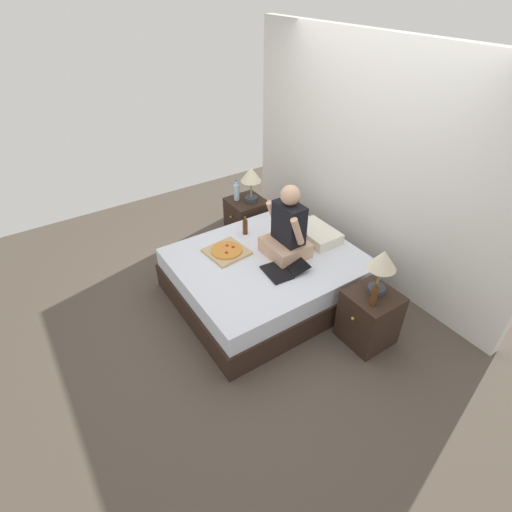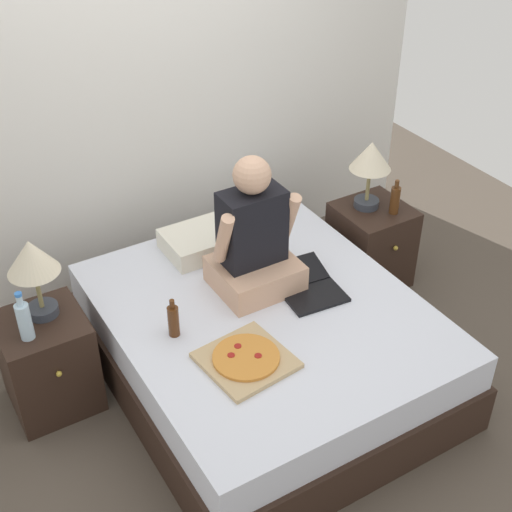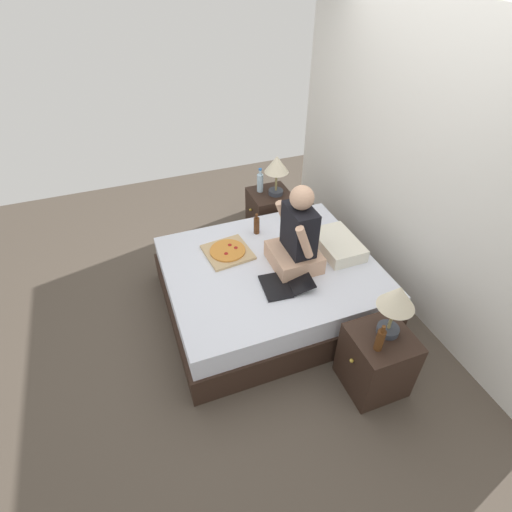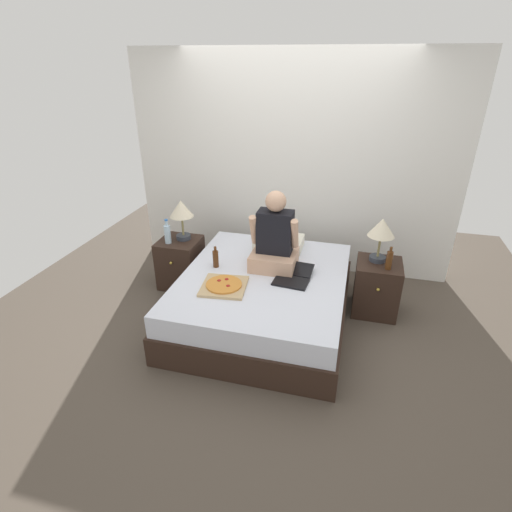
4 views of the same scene
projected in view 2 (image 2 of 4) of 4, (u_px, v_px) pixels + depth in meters
ground_plane at (264, 375)px, 4.08m from camera, size 5.81×5.81×0.00m
wall_back at (153, 94)px, 4.29m from camera, size 3.81×0.12×2.50m
bed at (265, 343)px, 3.94m from camera, size 1.60×1.89×0.50m
nightstand_left at (48, 362)px, 3.77m from camera, size 0.44×0.47×0.56m
lamp_on_left_nightstand at (32, 262)px, 3.48m from camera, size 0.26×0.26×0.45m
water_bottle at (24, 320)px, 3.45m from camera, size 0.07×0.07×0.28m
nightstand_right at (371, 245)px, 4.69m from camera, size 0.44×0.47×0.56m
lamp_on_right_nightstand at (371, 160)px, 4.36m from camera, size 0.26×0.26×0.45m
beer_bottle at (395, 199)px, 4.43m from camera, size 0.06×0.06×0.23m
pillow at (208, 239)px, 4.24m from camera, size 0.52×0.34×0.12m
person_seated at (254, 241)px, 3.81m from camera, size 0.47×0.40×0.78m
laptop at (309, 288)px, 3.90m from camera, size 0.35×0.44×0.07m
pizza_box at (246, 359)px, 3.44m from camera, size 0.44×0.44×0.04m
beer_bottle_on_bed at (173, 320)px, 3.57m from camera, size 0.06×0.06×0.22m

